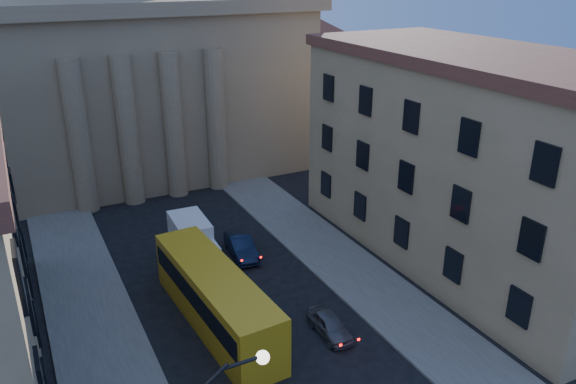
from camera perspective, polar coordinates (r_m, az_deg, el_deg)
name	(u,v)px	position (r m, az deg, el deg)	size (l,w,h in m)	color
sidewalk_right	(400,311)	(35.85, 11.30, -11.73)	(5.00, 60.00, 0.15)	#595751
church	(115,48)	(61.79, -17.19, 13.80)	(68.02, 28.76, 36.60)	#876E53
building_right	(471,158)	(40.63, 18.14, 3.27)	(11.60, 26.60, 14.70)	tan
car_right_far	(330,325)	(33.13, 4.27, -13.30)	(1.45, 3.61, 1.23)	#545359
car_right_distant	(241,246)	(41.18, -4.78, -5.51)	(1.58, 4.53, 1.49)	black
city_bus	(215,296)	(33.44, -7.39, -10.45)	(3.63, 12.63, 3.52)	gold
box_truck	(194,244)	(40.20, -9.55, -5.28)	(2.47, 5.84, 3.17)	silver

